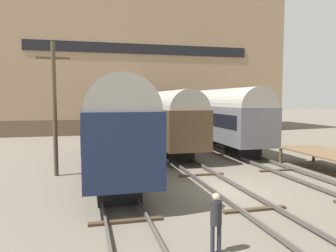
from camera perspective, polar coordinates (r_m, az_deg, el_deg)
name	(u,v)px	position (r m, az deg, el deg)	size (l,w,h in m)	color
ground_plane	(223,190)	(16.04, 9.57, -10.92)	(200.00, 200.00, 0.00)	#60594C
track_left	(118,194)	(14.77, -8.75, -11.70)	(2.60, 60.00, 0.26)	#4C4742
track_middle	(223,187)	(16.00, 9.58, -10.43)	(2.60, 60.00, 0.26)	#4C4742
track_right	(313,181)	(18.52, 23.96, -8.68)	(2.60, 60.00, 0.26)	#4C4742
train_car_navy	(108,121)	(19.57, -10.35, 0.78)	(2.99, 16.58, 5.25)	black
train_car_brown	(159,116)	(28.80, -1.60, 1.77)	(2.85, 18.33, 4.95)	black
train_car_grey	(217,115)	(29.10, 8.55, 1.92)	(3.01, 15.08, 5.16)	black
person_worker	(216,217)	(9.53, 8.37, -15.40)	(0.32, 0.32, 1.71)	#282833
utility_pole	(55,107)	(19.20, -19.15, 3.19)	(1.80, 0.24, 7.44)	#473828
warehouse_building	(134,63)	(47.50, -5.93, 10.85)	(38.70, 13.98, 18.84)	brown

